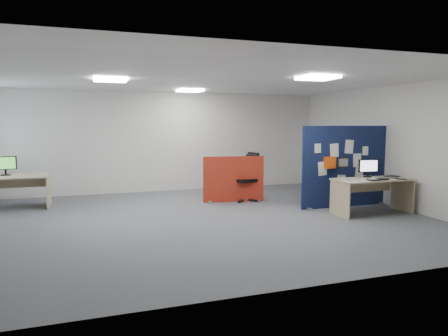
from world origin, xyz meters
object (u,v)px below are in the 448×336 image
object	(u,v)px
navy_divider	(346,167)
monitor_main	(368,167)
red_divider	(234,180)
office_chair	(248,174)
second_desk	(6,183)
monitor_second	(5,165)
main_desk	(371,187)

from	to	relation	value
navy_divider	monitor_main	size ratio (longest dim) A/B	5.12
red_divider	office_chair	bearing A→B (deg)	21.38
office_chair	monitor_main	bearing A→B (deg)	-58.56
red_divider	second_desk	bearing A→B (deg)	-178.68
monitor_main	monitor_second	world-z (taller)	monitor_second
second_desk	monitor_main	bearing A→B (deg)	-19.95
navy_divider	second_desk	size ratio (longest dim) A/B	1.24
second_desk	monitor_second	bearing A→B (deg)	92.93
monitor_main	monitor_second	distance (m)	7.82
main_desk	red_divider	bearing A→B (deg)	138.38
monitor_main	second_desk	size ratio (longest dim) A/B	0.24
red_divider	monitor_second	world-z (taller)	monitor_second
second_desk	navy_divider	bearing A→B (deg)	-16.48
red_divider	monitor_main	bearing A→B (deg)	-27.48
main_desk	second_desk	size ratio (longest dim) A/B	0.91
monitor_main	red_divider	bearing A→B (deg)	149.41
navy_divider	red_divider	size ratio (longest dim) A/B	1.53
second_desk	office_chair	world-z (taller)	office_chair
monitor_main	red_divider	world-z (taller)	monitor_main
navy_divider	office_chair	size ratio (longest dim) A/B	1.93
navy_divider	monitor_main	bearing A→B (deg)	-72.33
office_chair	second_desk	bearing A→B (deg)	158.19
monitor_second	red_divider	bearing A→B (deg)	-23.57
monitor_main	red_divider	distance (m)	3.02
main_desk	second_desk	world-z (taller)	same
second_desk	office_chair	distance (m)	5.42
navy_divider	red_divider	world-z (taller)	navy_divider
navy_divider	red_divider	distance (m)	2.57
monitor_second	second_desk	bearing A→B (deg)	-100.57
navy_divider	monitor_main	world-z (taller)	navy_divider
navy_divider	office_chair	xyz separation A→B (m)	(-1.78, 1.38, -0.25)
monitor_second	office_chair	distance (m)	5.44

